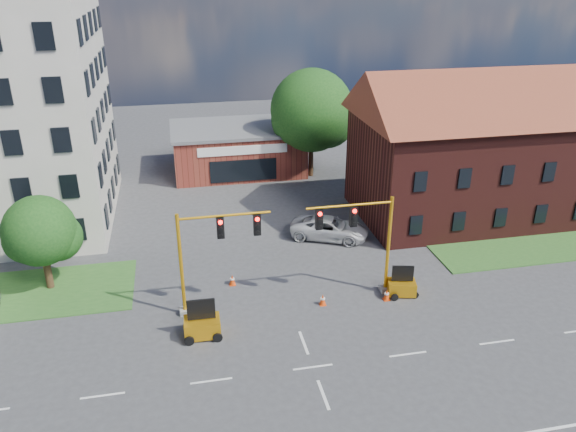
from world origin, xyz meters
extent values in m
plane|color=#3B3B3D|center=(0.00, 0.00, 0.00)|extent=(120.00, 120.00, 0.00)
cube|color=#2A5921|center=(18.00, 9.00, 0.04)|extent=(14.00, 4.00, 0.08)
cube|color=maroon|center=(0.00, 30.00, 2.00)|extent=(12.00, 8.00, 4.00)
cube|color=#5F5F62|center=(0.00, 30.00, 4.15)|extent=(12.40, 8.40, 0.30)
cube|color=silver|center=(0.00, 25.95, 3.20)|extent=(8.00, 0.10, 0.80)
cube|color=black|center=(0.00, 25.95, 1.30)|extent=(6.00, 0.10, 2.00)
cube|color=#471915|center=(18.00, 16.00, 4.00)|extent=(20.00, 10.00, 8.00)
cylinder|color=#3B2415|center=(6.50, 27.00, 2.20)|extent=(0.44, 0.44, 4.40)
sphere|color=#174414|center=(6.50, 27.00, 6.20)|extent=(7.50, 7.50, 7.50)
sphere|color=#174414|center=(8.00, 27.30, 5.20)|extent=(5.25, 5.25, 5.25)
cylinder|color=#3B2415|center=(-14.00, 10.50, 1.38)|extent=(0.44, 0.44, 2.77)
sphere|color=#174414|center=(-14.00, 10.50, 3.90)|extent=(4.22, 4.22, 4.22)
sphere|color=#174414|center=(-13.16, 10.80, 3.27)|extent=(2.96, 2.96, 2.96)
cube|color=gray|center=(-6.00, 6.00, 0.15)|extent=(0.60, 0.60, 0.30)
cylinder|color=orange|center=(-6.00, 6.00, 3.10)|extent=(0.20, 0.20, 6.20)
cylinder|color=orange|center=(-3.50, 6.00, 5.90)|extent=(5.00, 0.14, 0.14)
cube|color=black|center=(-3.75, 6.00, 5.20)|extent=(0.40, 0.32, 1.20)
cube|color=black|center=(-1.75, 6.00, 5.20)|extent=(0.40, 0.32, 1.20)
sphere|color=#FF0C07|center=(-3.75, 5.82, 5.60)|extent=(0.24, 0.24, 0.24)
cube|color=gray|center=(6.00, 6.00, 0.15)|extent=(0.60, 0.60, 0.30)
cylinder|color=orange|center=(6.00, 6.00, 3.10)|extent=(0.20, 0.20, 6.20)
cylinder|color=orange|center=(3.50, 6.00, 5.90)|extent=(5.00, 0.14, 0.14)
cube|color=black|center=(3.75, 6.00, 5.20)|extent=(0.40, 0.32, 1.20)
cube|color=black|center=(1.75, 6.00, 5.20)|extent=(0.40, 0.32, 1.20)
sphere|color=#FF0C07|center=(3.75, 5.82, 5.60)|extent=(0.24, 0.24, 0.24)
cube|color=orange|center=(-5.15, 3.68, 0.58)|extent=(1.92, 1.30, 0.95)
cube|color=black|center=(-5.15, 3.68, 1.69)|extent=(1.48, 0.15, 1.16)
cube|color=orange|center=(6.82, 5.45, 0.50)|extent=(1.85, 1.44, 0.82)
cube|color=black|center=(6.82, 5.45, 1.46)|extent=(1.27, 0.40, 1.00)
cube|color=#E33E0B|center=(-5.23, 4.08, 0.02)|extent=(0.38, 0.38, 0.04)
cone|color=#E33E0B|center=(-5.23, 4.08, 0.35)|extent=(0.40, 0.40, 0.70)
cylinder|color=silver|center=(-5.23, 4.08, 0.42)|extent=(0.27, 0.27, 0.09)
cube|color=#E33E0B|center=(-3.01, 8.62, 0.02)|extent=(0.38, 0.38, 0.04)
cone|color=#E33E0B|center=(-3.01, 8.62, 0.35)|extent=(0.40, 0.40, 0.70)
cylinder|color=silver|center=(-3.01, 8.62, 0.42)|extent=(0.27, 0.27, 0.09)
cube|color=#E33E0B|center=(5.75, 5.07, 0.02)|extent=(0.38, 0.38, 0.04)
cone|color=#E33E0B|center=(5.75, 5.07, 0.35)|extent=(0.40, 0.40, 0.70)
cylinder|color=silver|center=(5.75, 5.07, 0.42)|extent=(0.27, 0.27, 0.09)
cube|color=#E33E0B|center=(1.90, 5.31, 0.02)|extent=(0.38, 0.38, 0.04)
cone|color=#E33E0B|center=(1.90, 5.31, 0.35)|extent=(0.40, 0.40, 0.70)
cylinder|color=silver|center=(1.90, 5.31, 0.42)|extent=(0.27, 0.27, 0.09)
imported|color=silver|center=(4.64, 13.77, 0.77)|extent=(6.14, 4.64, 1.55)
camera|label=1|loc=(-5.69, -21.54, 18.13)|focal=35.00mm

